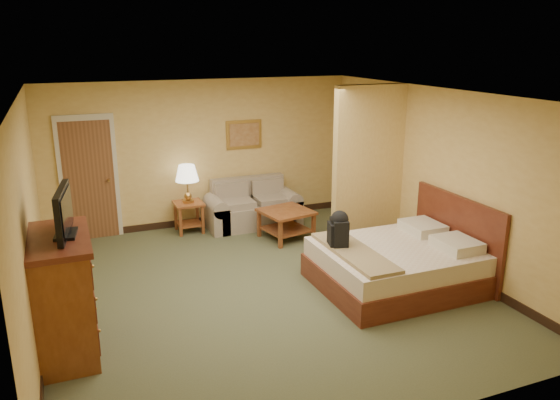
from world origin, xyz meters
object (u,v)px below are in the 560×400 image
dresser (63,295)px  loveseat (252,210)px  coffee_table (286,218)px  bed (402,263)px

dresser → loveseat: bearing=44.8°
loveseat → coffee_table: loveseat is taller
coffee_table → bed: bearing=-71.8°
coffee_table → bed: 2.41m
coffee_table → bed: size_ratio=0.43×
coffee_table → loveseat: bearing=108.2°
coffee_table → dresser: bearing=-146.5°
loveseat → coffee_table: 0.93m
bed → loveseat: bearing=108.2°
bed → coffee_table: bearing=108.2°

